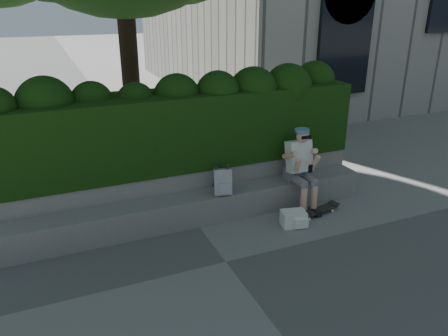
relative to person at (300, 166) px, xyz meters
name	(u,v)px	position (x,y,z in m)	size (l,w,h in m)	color
ground	(226,262)	(-1.81, -1.07, -0.75)	(80.00, 80.00, 0.00)	slate
bench_ledge	(195,209)	(-1.81, 0.18, -0.53)	(6.00, 0.45, 0.45)	gray
planter_wall	(185,189)	(-1.81, 0.66, -0.38)	(6.00, 0.50, 0.75)	gray
hedge	(179,129)	(-1.81, 0.88, 0.60)	(6.00, 1.00, 1.20)	black
person	(300,166)	(0.00, 0.00, 0.00)	(0.40, 0.76, 1.38)	slate
skateboard	(317,211)	(0.14, -0.38, -0.69)	(0.79, 0.34, 0.08)	black
backpack_plaid	(223,182)	(-1.36, 0.08, -0.10)	(0.28, 0.15, 0.41)	silver
backpack_ground	(293,218)	(-0.43, -0.55, -0.63)	(0.38, 0.26, 0.24)	white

